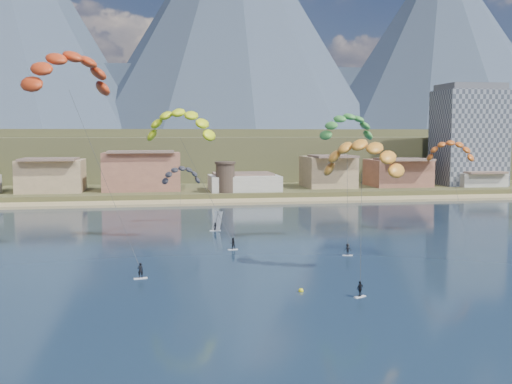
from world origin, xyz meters
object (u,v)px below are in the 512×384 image
buoy (301,291)px  kitesurfer_green (347,124)px  watchtower (225,177)px  apartment_tower (469,135)px  windsurfer (216,225)px  kitesurfer_red (68,66)px  kitesurfer_yellow (180,120)px  kitesurfer_orange (362,152)px

buoy → kitesurfer_green: bearing=63.7°
watchtower → buoy: 100.86m
apartment_tower → watchtower: (-80.00, -14.00, -11.45)m
windsurfer → buoy: (5.31, -46.36, -1.09)m
watchtower → windsurfer: size_ratio=2.28×
kitesurfer_red → kitesurfer_yellow: (16.59, 11.55, -7.53)m
apartment_tower → buoy: (-82.76, -114.62, -17.72)m
kitesurfer_red → watchtower: bearing=67.3°
watchtower → kitesurfer_orange: bearing=-85.1°
watchtower → kitesurfer_green: bearing=-79.7°
windsurfer → buoy: bearing=-83.5°
kitesurfer_yellow → kitesurfer_green: size_ratio=1.05×
apartment_tower → kitesurfer_green: (-67.35, -83.44, 2.25)m
watchtower → windsurfer: 55.10m
kitesurfer_orange → windsurfer: kitesurfer_orange is taller
kitesurfer_yellow → windsurfer: size_ratio=6.55×
kitesurfer_yellow → apartment_tower: bearing=39.4°
kitesurfer_yellow → buoy: size_ratio=40.83×
watchtower → windsurfer: bearing=-98.5°
kitesurfer_orange → kitesurfer_green: size_ratio=0.88×
kitesurfer_red → windsurfer: size_ratio=8.95×
apartment_tower → kitesurfer_yellow: bearing=-140.6°
watchtower → kitesurfer_green: (12.65, -69.44, 13.70)m
kitesurfer_green → watchtower: bearing=100.3°
apartment_tower → watchtower: size_ratio=3.72×
kitesurfer_orange → kitesurfer_yellow: bearing=129.8°
kitesurfer_green → buoy: (-15.41, -31.18, -19.97)m
kitesurfer_red → kitesurfer_orange: 44.10m
kitesurfer_yellow → windsurfer: bearing=54.3°
watchtower → kitesurfer_red: 84.64m
apartment_tower → buoy: bearing=-125.8°
kitesurfer_red → kitesurfer_orange: bearing=-21.8°
apartment_tower → windsurfer: bearing=-142.2°
apartment_tower → kitesurfer_yellow: apartment_tower is taller
apartment_tower → kitesurfer_red: (-111.58, -89.44, 10.37)m
kitesurfer_red → kitesurfer_yellow: size_ratio=1.37×
kitesurfer_orange → windsurfer: 42.80m
apartment_tower → windsurfer: (-88.06, -68.26, -16.62)m
apartment_tower → buoy: apartment_tower is taller
apartment_tower → kitesurfer_red: apartment_tower is taller
apartment_tower → watchtower: 82.02m
windsurfer → apartment_tower: bearing=37.8°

